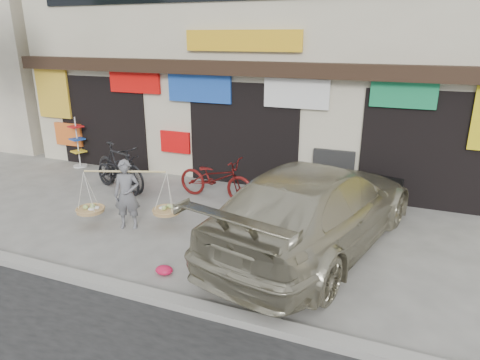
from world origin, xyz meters
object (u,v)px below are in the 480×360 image
at_px(bike_1, 120,167).
at_px(suv, 316,207).
at_px(display_rack, 78,147).
at_px(bike_0, 118,173).
at_px(bike_2, 216,178).
at_px(street_vendor, 127,198).

bearing_deg(bike_1, suv, -83.63).
xyz_separation_m(bike_1, display_rack, (-2.43, 1.21, 0.01)).
relative_size(bike_0, suv, 0.31).
xyz_separation_m(bike_0, bike_1, (-0.01, 0.12, 0.13)).
bearing_deg(bike_0, display_rack, 81.82).
bearing_deg(bike_0, bike_2, -60.70).
height_order(suv, display_rack, suv).
relative_size(bike_0, display_rack, 1.20).
bearing_deg(bike_2, street_vendor, 160.66).
height_order(street_vendor, bike_1, street_vendor).
distance_m(street_vendor, suv, 3.83).
bearing_deg(suv, bike_1, 0.41).
distance_m(street_vendor, bike_0, 2.41).
height_order(bike_1, suv, suv).
bearing_deg(bike_1, display_rack, 83.22).
relative_size(bike_1, suv, 0.34).
bearing_deg(suv, bike_0, 1.56).
height_order(bike_2, suv, suv).
xyz_separation_m(bike_1, suv, (5.39, -1.27, 0.20)).
bearing_deg(bike_1, bike_2, -63.88).
distance_m(bike_0, suv, 5.51).
bearing_deg(bike_2, bike_1, 101.10).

